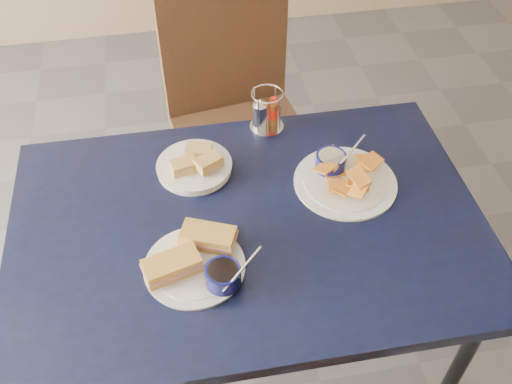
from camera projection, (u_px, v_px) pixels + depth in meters
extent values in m
cube|color=black|center=(248.00, 226.00, 1.58)|extent=(1.31, 0.88, 0.04)
cylinder|color=black|center=(457.00, 370.00, 1.68)|extent=(0.04, 0.04, 0.71)
cylinder|color=black|center=(75.00, 244.00, 2.01)|extent=(0.04, 0.04, 0.71)
cylinder|color=black|center=(379.00, 201.00, 2.15)|extent=(0.04, 0.04, 0.71)
cube|color=#311C10|center=(243.00, 138.00, 2.19)|extent=(0.55, 0.53, 0.05)
cylinder|color=#311C10|center=(203.00, 225.00, 2.23)|extent=(0.04, 0.04, 0.47)
cylinder|color=#311C10|center=(300.00, 211.00, 2.28)|extent=(0.04, 0.04, 0.47)
cylinder|color=#311C10|center=(193.00, 162.00, 2.48)|extent=(0.04, 0.04, 0.47)
cylinder|color=#311C10|center=(280.00, 151.00, 2.53)|extent=(0.04, 0.04, 0.47)
cube|color=#311C10|center=(232.00, 47.00, 2.13)|extent=(0.48, 0.12, 0.51)
cylinder|color=white|center=(195.00, 266.00, 1.45)|extent=(0.26, 0.26, 0.01)
cylinder|color=white|center=(194.00, 265.00, 1.45)|extent=(0.21, 0.21, 0.00)
cube|color=gold|center=(172.00, 266.00, 1.42)|extent=(0.15, 0.10, 0.04)
cube|color=tan|center=(172.00, 267.00, 1.42)|extent=(0.16, 0.11, 0.01)
cube|color=gold|center=(208.00, 237.00, 1.48)|extent=(0.16, 0.12, 0.04)
cube|color=tan|center=(208.00, 238.00, 1.48)|extent=(0.16, 0.13, 0.01)
cylinder|color=#090A36|center=(223.00, 276.00, 1.39)|extent=(0.09, 0.09, 0.05)
cylinder|color=black|center=(223.00, 272.00, 1.38)|extent=(0.08, 0.08, 0.01)
cylinder|color=silver|center=(242.00, 269.00, 1.35)|extent=(0.11, 0.07, 0.08)
cylinder|color=white|center=(345.00, 182.00, 1.66)|extent=(0.30, 0.30, 0.01)
cylinder|color=white|center=(345.00, 181.00, 1.66)|extent=(0.25, 0.25, 0.00)
cube|color=orange|center=(334.00, 172.00, 1.68)|extent=(0.07, 0.05, 0.01)
cube|color=orange|center=(342.00, 189.00, 1.62)|extent=(0.08, 0.08, 0.02)
cube|color=orange|center=(339.00, 190.00, 1.61)|extent=(0.07, 0.06, 0.02)
cube|color=orange|center=(357.00, 187.00, 1.61)|extent=(0.08, 0.07, 0.03)
cube|color=orange|center=(331.00, 161.00, 1.68)|extent=(0.08, 0.07, 0.02)
cube|color=orange|center=(332.00, 158.00, 1.68)|extent=(0.06, 0.08, 0.03)
cube|color=orange|center=(359.00, 191.00, 1.58)|extent=(0.08, 0.08, 0.03)
cube|color=orange|center=(364.00, 164.00, 1.65)|extent=(0.05, 0.07, 0.02)
cube|color=orange|center=(372.00, 163.00, 1.65)|extent=(0.08, 0.08, 0.02)
cube|color=orange|center=(325.00, 170.00, 1.62)|extent=(0.08, 0.07, 0.02)
cube|color=orange|center=(358.00, 180.00, 1.59)|extent=(0.07, 0.07, 0.03)
cylinder|color=#090A36|center=(331.00, 162.00, 1.67)|extent=(0.09, 0.09, 0.05)
cylinder|color=#C1AE92|center=(331.00, 158.00, 1.66)|extent=(0.08, 0.08, 0.01)
cylinder|color=silver|center=(349.00, 153.00, 1.64)|extent=(0.11, 0.07, 0.08)
cylinder|color=white|center=(194.00, 168.00, 1.70)|extent=(0.22, 0.22, 0.02)
cylinder|color=white|center=(194.00, 165.00, 1.69)|extent=(0.18, 0.18, 0.00)
cube|color=tan|center=(184.00, 166.00, 1.66)|extent=(0.08, 0.06, 0.03)
cube|color=tan|center=(199.00, 151.00, 1.69)|extent=(0.09, 0.07, 0.03)
cube|color=tan|center=(208.00, 163.00, 1.65)|extent=(0.09, 0.08, 0.03)
cylinder|color=silver|center=(267.00, 126.00, 1.84)|extent=(0.11, 0.11, 0.01)
cylinder|color=silver|center=(275.00, 102.00, 1.82)|extent=(0.01, 0.00, 0.13)
cylinder|color=silver|center=(254.00, 104.00, 1.81)|extent=(0.01, 0.00, 0.13)
cylinder|color=silver|center=(258.00, 117.00, 1.76)|extent=(0.01, 0.00, 0.13)
cylinder|color=silver|center=(280.00, 115.00, 1.77)|extent=(0.01, 0.00, 0.13)
torus|color=silver|center=(267.00, 94.00, 1.75)|extent=(0.10, 0.10, 0.00)
cylinder|color=silver|center=(260.00, 116.00, 1.80)|extent=(0.05, 0.05, 0.08)
cone|color=silver|center=(260.00, 102.00, 1.76)|extent=(0.04, 0.04, 0.02)
cylinder|color=brown|center=(273.00, 113.00, 1.81)|extent=(0.03, 0.03, 0.08)
cylinder|color=#A41409|center=(273.00, 113.00, 1.81)|extent=(0.03, 0.03, 0.03)
cylinder|color=#A41409|center=(274.00, 100.00, 1.77)|extent=(0.02, 0.02, 0.02)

